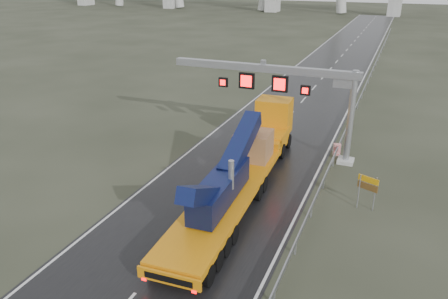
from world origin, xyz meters
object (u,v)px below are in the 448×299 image
at_px(sign_gantry, 289,86).
at_px(heavy_haul_truck, 248,158).
at_px(striped_barrier, 337,149).
at_px(exit_sign_pair, 368,186).

relative_size(sign_gantry, heavy_haul_truck, 0.71).
height_order(sign_gantry, striped_barrier, sign_gantry).
bearing_deg(heavy_haul_truck, exit_sign_pair, -7.47).
bearing_deg(striped_barrier, exit_sign_pair, -85.43).
bearing_deg(striped_barrier, heavy_haul_truck, -140.44).
height_order(sign_gantry, exit_sign_pair, sign_gantry).
bearing_deg(exit_sign_pair, striped_barrier, 132.93).
xyz_separation_m(sign_gantry, striped_barrier, (3.90, 1.25, -5.13)).
height_order(heavy_haul_truck, striped_barrier, heavy_haul_truck).
bearing_deg(exit_sign_pair, sign_gantry, 157.97).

